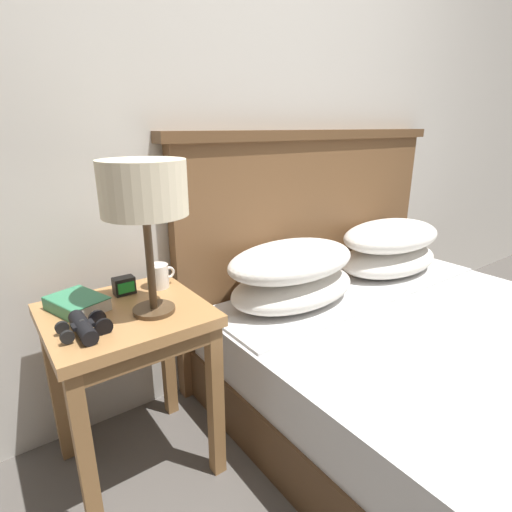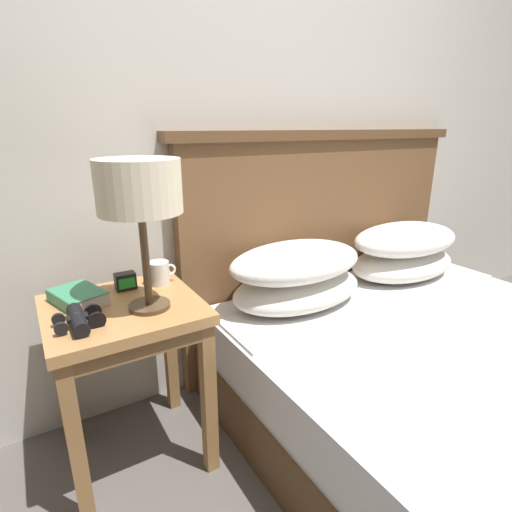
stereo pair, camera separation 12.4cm
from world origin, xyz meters
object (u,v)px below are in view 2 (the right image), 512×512
object	(u,v)px
bed	(466,382)
table_lamp	(139,191)
nightstand	(125,331)
binoculars_pair	(78,320)
alarm_clock	(125,281)
coffee_mug	(159,273)
book_on_nightstand	(77,297)

from	to	relation	value
bed	table_lamp	bearing A→B (deg)	153.09
nightstand	table_lamp	size ratio (longest dim) A/B	1.31
binoculars_pair	alarm_clock	world-z (taller)	alarm_clock
coffee_mug	alarm_clock	world-z (taller)	coffee_mug
book_on_nightstand	alarm_clock	size ratio (longest dim) A/B	3.02
nightstand	table_lamp	world-z (taller)	table_lamp
book_on_nightstand	bed	bearing A→B (deg)	-29.16
bed	table_lamp	distance (m)	1.32
table_lamp	binoculars_pair	distance (m)	0.41
book_on_nightstand	alarm_clock	distance (m)	0.17
book_on_nightstand	binoculars_pair	distance (m)	0.18
coffee_mug	binoculars_pair	bearing A→B (deg)	-146.78
bed	alarm_clock	size ratio (longest dim) A/B	28.09
bed	coffee_mug	world-z (taller)	bed
book_on_nightstand	coffee_mug	distance (m)	0.29
table_lamp	coffee_mug	xyz separation A→B (m)	(0.09, 0.18, -0.33)
alarm_clock	bed	bearing A→B (deg)	-34.38
coffee_mug	nightstand	bearing A→B (deg)	-145.52
nightstand	alarm_clock	distance (m)	0.18
alarm_clock	coffee_mug	bearing A→B (deg)	-6.15
table_lamp	nightstand	bearing A→B (deg)	135.87
nightstand	coffee_mug	size ratio (longest dim) A/B	5.90
table_lamp	coffee_mug	distance (m)	0.39
binoculars_pair	nightstand	bearing A→B (deg)	31.73
binoculars_pair	alarm_clock	distance (m)	0.28
nightstand	book_on_nightstand	world-z (taller)	book_on_nightstand
book_on_nightstand	binoculars_pair	xyz separation A→B (m)	(-0.02, -0.18, 0.00)
nightstand	alarm_clock	size ratio (longest dim) A/B	8.68
alarm_clock	binoculars_pair	bearing A→B (deg)	-131.04
nightstand	binoculars_pair	xyz separation A→B (m)	(-0.14, -0.09, 0.12)
table_lamp	alarm_clock	bearing A→B (deg)	97.97
nightstand	alarm_clock	xyz separation A→B (m)	(0.04, 0.13, 0.13)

